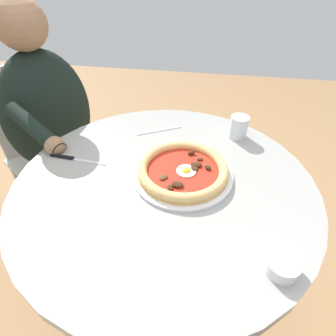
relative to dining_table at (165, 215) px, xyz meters
name	(u,v)px	position (x,y,z in m)	size (l,w,h in m)	color
ground_plane	(166,295)	(0.00, 0.00, -0.59)	(6.00, 6.00, 0.02)	#9E754C
dining_table	(165,215)	(0.00, 0.00, 0.00)	(0.91, 0.91, 0.75)	#999993
pizza_on_plate	(183,170)	(0.03, -0.05, 0.19)	(0.31, 0.31, 0.04)	white
water_glass	(238,128)	(0.28, -0.23, 0.20)	(0.07, 0.07, 0.08)	silver
steak_knife	(70,158)	(0.05, 0.33, 0.17)	(0.03, 0.20, 0.01)	silver
ramekin_capers	(282,265)	(-0.25, -0.30, 0.19)	(0.07, 0.07, 0.03)	white
fork_utensil	(159,131)	(0.27, 0.07, 0.17)	(0.09, 0.16, 0.00)	#BCBCC1
diner_person	(60,150)	(0.36, 0.59, -0.05)	(0.55, 0.44, 1.18)	#282833
cafe_chair_diner	(45,140)	(0.44, 0.71, -0.05)	(0.55, 0.55, 0.89)	beige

